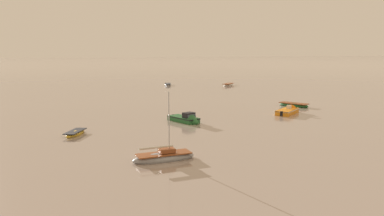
# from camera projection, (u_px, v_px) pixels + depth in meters

# --- Properties ---
(rowboat_moored_0) EXTENTS (3.93, 3.99, 0.66)m
(rowboat_moored_0) POSITION_uv_depth(u_px,v_px,m) (228.00, 85.00, 85.07)
(rowboat_moored_0) COLOR white
(rowboat_moored_0) RESTS_ON ground
(motorboat_moored_1) EXTENTS (3.16, 4.69, 1.69)m
(motorboat_moored_1) POSITION_uv_depth(u_px,v_px,m) (188.00, 120.00, 42.05)
(motorboat_moored_1) COLOR #23602D
(motorboat_moored_1) RESTS_ON ground
(rowboat_moored_1) EXTENTS (3.46, 4.45, 0.68)m
(rowboat_moored_1) POSITION_uv_depth(u_px,v_px,m) (294.00, 105.00, 54.00)
(rowboat_moored_1) COLOR #23602D
(rowboat_moored_1) RESTS_ON ground
(sailboat_moored_0) EXTENTS (4.73, 1.78, 5.19)m
(sailboat_moored_0) POSITION_uv_depth(u_px,v_px,m) (164.00, 157.00, 27.74)
(sailboat_moored_0) COLOR gray
(sailboat_moored_0) RESTS_ON ground
(rowboat_moored_4) EXTENTS (2.40, 3.37, 0.51)m
(rowboat_moored_4) POSITION_uv_depth(u_px,v_px,m) (75.00, 133.00, 36.07)
(rowboat_moored_4) COLOR gold
(rowboat_moored_4) RESTS_ON ground
(motorboat_moored_3) EXTENTS (4.71, 4.23, 1.62)m
(motorboat_moored_3) POSITION_uv_depth(u_px,v_px,m) (289.00, 111.00, 48.18)
(motorboat_moored_3) COLOR orange
(motorboat_moored_3) RESTS_ON ground
(rowboat_moored_5) EXTENTS (2.13, 4.00, 0.60)m
(rowboat_moored_5) POSITION_uv_depth(u_px,v_px,m) (168.00, 85.00, 85.60)
(rowboat_moored_5) COLOR gray
(rowboat_moored_5) RESTS_ON ground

